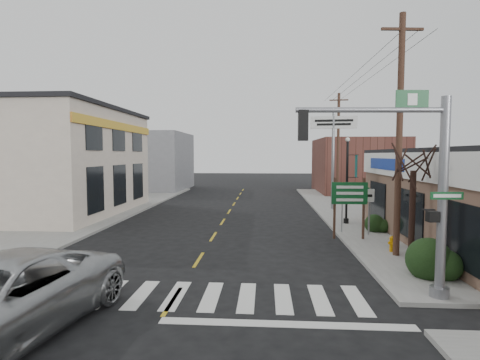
# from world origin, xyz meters

# --- Properties ---
(ground) EXTENTS (140.00, 140.00, 0.00)m
(ground) POSITION_xyz_m (0.00, 0.00, 0.00)
(ground) COLOR black
(ground) RESTS_ON ground
(sidewalk_right) EXTENTS (6.00, 38.00, 0.13)m
(sidewalk_right) POSITION_xyz_m (9.00, 13.00, 0.07)
(sidewalk_right) COLOR gray
(sidewalk_right) RESTS_ON ground
(sidewalk_left) EXTENTS (6.00, 38.00, 0.13)m
(sidewalk_left) POSITION_xyz_m (-9.00, 13.00, 0.07)
(sidewalk_left) COLOR gray
(sidewalk_left) RESTS_ON ground
(center_line) EXTENTS (0.12, 56.00, 0.01)m
(center_line) POSITION_xyz_m (0.00, 8.00, 0.01)
(center_line) COLOR gold
(center_line) RESTS_ON ground
(crosswalk) EXTENTS (11.00, 2.20, 0.01)m
(crosswalk) POSITION_xyz_m (0.00, 0.40, 0.01)
(crosswalk) COLOR silver
(crosswalk) RESTS_ON ground
(left_building) EXTENTS (12.00, 12.00, 6.80)m
(left_building) POSITION_xyz_m (-13.00, 14.00, 3.40)
(left_building) COLOR beige
(left_building) RESTS_ON ground
(bldg_distant_right) EXTENTS (8.00, 10.00, 5.60)m
(bldg_distant_right) POSITION_xyz_m (12.00, 30.00, 2.80)
(bldg_distant_right) COLOR brown
(bldg_distant_right) RESTS_ON ground
(bldg_distant_left) EXTENTS (9.00, 10.00, 6.40)m
(bldg_distant_left) POSITION_xyz_m (-11.00, 32.00, 3.20)
(bldg_distant_left) COLOR slate
(bldg_distant_left) RESTS_ON ground
(traffic_signal_pole) EXTENTS (4.35, 0.36, 5.51)m
(traffic_signal_pole) POSITION_xyz_m (6.55, 0.46, 3.42)
(traffic_signal_pole) COLOR gray
(traffic_signal_pole) RESTS_ON sidewalk_right
(guide_sign) EXTENTS (1.60, 0.13, 2.79)m
(guide_sign) POSITION_xyz_m (6.30, 7.35, 1.94)
(guide_sign) COLOR #482E21
(guide_sign) RESTS_ON sidewalk_right
(fire_hydrant) EXTENTS (0.20, 0.20, 0.62)m
(fire_hydrant) POSITION_xyz_m (7.51, 5.21, 0.47)
(fire_hydrant) COLOR #C07903
(fire_hydrant) RESTS_ON sidewalk_right
(ped_crossing_sign) EXTENTS (0.97, 0.07, 2.50)m
(ped_crossing_sign) POSITION_xyz_m (6.30, 8.89, 1.86)
(ped_crossing_sign) COLOR gray
(ped_crossing_sign) RESTS_ON sidewalk_right
(lamp_post) EXTENTS (0.62, 0.49, 4.78)m
(lamp_post) POSITION_xyz_m (7.09, 11.33, 2.91)
(lamp_post) COLOR black
(lamp_post) RESTS_ON sidewalk_right
(dance_center_sign) EXTENTS (3.20, 0.20, 6.81)m
(dance_center_sign) POSITION_xyz_m (7.25, 16.99, 5.25)
(dance_center_sign) COLOR gray
(dance_center_sign) RESTS_ON sidewalk_right
(bare_tree) EXTENTS (2.46, 2.46, 4.92)m
(bare_tree) POSITION_xyz_m (7.59, 3.51, 4.00)
(bare_tree) COLOR black
(bare_tree) RESTS_ON sidewalk_right
(shrub_front) EXTENTS (1.39, 1.39, 1.04)m
(shrub_front) POSITION_xyz_m (7.65, 2.22, 0.65)
(shrub_front) COLOR #133414
(shrub_front) RESTS_ON sidewalk_right
(shrub_back) EXTENTS (0.97, 0.97, 0.73)m
(shrub_back) POSITION_xyz_m (7.97, 9.22, 0.50)
(shrub_back) COLOR black
(shrub_back) RESTS_ON sidewalk_right
(utility_pole_near) EXTENTS (1.57, 0.24, 9.03)m
(utility_pole_near) POSITION_xyz_m (7.50, 4.70, 4.76)
(utility_pole_near) COLOR #42281F
(utility_pole_near) RESTS_ON sidewalk_right
(utility_pole_far) EXTENTS (1.58, 0.24, 9.10)m
(utility_pole_far) POSITION_xyz_m (8.78, 23.22, 4.80)
(utility_pole_far) COLOR #40281C
(utility_pole_far) RESTS_ON sidewalk_right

